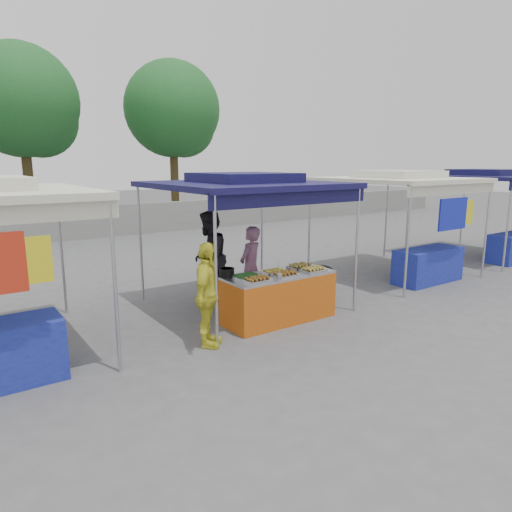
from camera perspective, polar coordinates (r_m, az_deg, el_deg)
ground_plane at (r=8.30m, az=2.40°, el=-7.80°), size 80.00×80.00×0.00m
back_wall at (r=17.99m, az=-19.44°, el=4.04°), size 40.00×0.25×1.20m
main_canopy at (r=8.63m, az=-1.43°, el=9.03°), size 3.20×3.20×2.57m
neighbor_stall_right at (r=11.55m, az=18.77°, el=5.23°), size 3.20×3.20×2.57m
neighbor_stall_far at (r=14.95m, az=27.96°, el=5.81°), size 3.20×3.20×2.57m
tree_1 at (r=19.54m, az=-26.87°, el=16.40°), size 4.08×4.08×7.02m
tree_2 at (r=21.33m, az=-10.10°, el=17.12°), size 4.15×4.15×7.13m
vendor_table at (r=8.10m, az=2.86°, el=-5.15°), size 2.00×0.80×0.85m
food_tray_fl at (r=7.42m, az=0.17°, el=-3.01°), size 0.42×0.30×0.07m
food_tray_fm at (r=7.78m, az=3.69°, el=-2.34°), size 0.42×0.30×0.07m
food_tray_fr at (r=8.17m, az=7.22°, el=-1.74°), size 0.42×0.30×0.07m
food_tray_bl at (r=7.65m, az=-1.27°, el=-2.57°), size 0.42×0.30×0.07m
food_tray_bm at (r=8.02m, az=2.21°, el=-1.90°), size 0.42×0.30×0.07m
food_tray_br at (r=8.41m, az=5.53°, el=-1.31°), size 0.42×0.30×0.07m
cooking_pot at (r=7.76m, az=-3.67°, el=-2.08°), size 0.26×0.26×0.15m
skewer_cup at (r=7.61m, az=2.95°, el=-2.55°), size 0.08×0.08×0.10m
wok_burner at (r=8.92m, az=8.08°, el=-3.24°), size 0.49×0.49×0.83m
crate_left at (r=8.40m, az=-1.95°, el=-6.43°), size 0.52×0.37×0.31m
crate_right at (r=8.82m, az=2.24°, el=-5.67°), size 0.46×0.32×0.28m
crate_stacked at (r=8.74m, az=2.25°, el=-3.94°), size 0.46×0.32×0.27m
vendor_woman at (r=8.72m, az=-0.69°, el=-1.43°), size 0.68×0.59×1.58m
helper_man at (r=9.10m, az=-5.87°, el=-0.09°), size 1.13×1.12×1.84m
customer_person at (r=6.90m, az=-6.10°, el=-4.89°), size 0.92×0.97×1.61m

